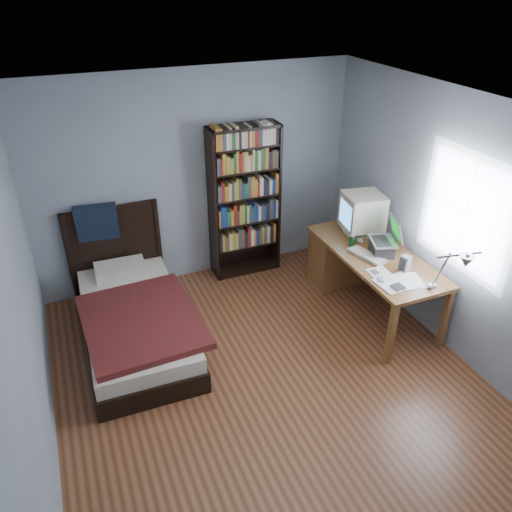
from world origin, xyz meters
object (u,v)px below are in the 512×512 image
(keyboard, at_px, (367,256))
(bed, at_px, (134,315))
(speaker, at_px, (406,263))
(desk, at_px, (348,257))
(soda_can, at_px, (352,241))
(crt_monitor, at_px, (361,212))
(laptop, at_px, (384,245))
(bookshelf, at_px, (245,202))
(desk_lamp, at_px, (461,264))

(keyboard, height_order, bed, bed)
(speaker, bearing_deg, desk, 76.24)
(keyboard, relative_size, soda_can, 3.53)
(soda_can, bearing_deg, bed, 172.79)
(crt_monitor, height_order, keyboard, crt_monitor)
(crt_monitor, height_order, soda_can, crt_monitor)
(laptop, height_order, bookshelf, bookshelf)
(bookshelf, bearing_deg, desk, -41.97)
(desk_lamp, xyz_separation_m, soda_can, (-0.13, 1.40, -0.45))
(laptop, xyz_separation_m, soda_can, (-0.21, 0.28, -0.05))
(bed, bearing_deg, bookshelf, 27.21)
(bookshelf, distance_m, bed, 1.89)
(desk_lamp, bearing_deg, laptop, 86.07)
(bookshelf, bearing_deg, crt_monitor, -41.04)
(laptop, height_order, speaker, laptop)
(desk_lamp, xyz_separation_m, bed, (-2.52, 1.70, -0.99))
(laptop, xyz_separation_m, bed, (-2.60, 0.59, -0.58))
(crt_monitor, bearing_deg, bed, 177.65)
(speaker, relative_size, bookshelf, 0.09)
(bookshelf, bearing_deg, keyboard, -58.53)
(crt_monitor, bearing_deg, keyboard, -113.23)
(bookshelf, bearing_deg, bed, -152.79)
(desk_lamp, distance_m, keyboard, 1.24)
(bed, bearing_deg, speaker, -20.14)
(desk, height_order, bookshelf, bookshelf)
(bed, bearing_deg, crt_monitor, -2.35)
(keyboard, bearing_deg, crt_monitor, 51.49)
(desk_lamp, bearing_deg, soda_can, 95.37)
(bookshelf, bearing_deg, desk_lamp, -69.11)
(desk, relative_size, laptop, 4.28)
(laptop, bearing_deg, speaker, -88.92)
(soda_can, bearing_deg, desk, 58.68)
(crt_monitor, height_order, desk_lamp, desk_lamp)
(desk, distance_m, crt_monitor, 0.60)
(desk, distance_m, keyboard, 0.62)
(speaker, distance_m, bed, 2.83)
(soda_can, distance_m, bed, 2.47)
(soda_can, xyz_separation_m, bookshelf, (-0.83, 1.11, 0.15))
(laptop, relative_size, desk_lamp, 0.63)
(keyboard, distance_m, bookshelf, 1.63)
(speaker, relative_size, bed, 0.08)
(crt_monitor, relative_size, laptop, 1.24)
(desk, bearing_deg, bed, 178.48)
(laptop, xyz_separation_m, speaker, (0.01, -0.37, -0.03))
(desk_lamp, distance_m, bed, 3.20)
(keyboard, bearing_deg, speaker, -77.91)
(crt_monitor, relative_size, desk_lamp, 0.78)
(laptop, xyz_separation_m, keyboard, (-0.19, 0.01, -0.10))
(soda_can, bearing_deg, speaker, -71.73)
(laptop, xyz_separation_m, bookshelf, (-1.03, 1.39, 0.10))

